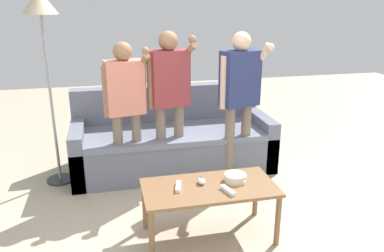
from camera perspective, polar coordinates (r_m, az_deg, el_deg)
The scene contains 12 objects.
ground_plane at distance 3.24m, azimuth 3.93°, elevation -16.14°, with size 12.00×12.00×0.00m, color tan.
couch at distance 4.37m, azimuth -2.98°, elevation -2.24°, with size 2.17×0.90×0.87m.
coffee_table at distance 3.05m, azimuth 2.58°, elevation -9.83°, with size 1.04×0.52×0.45m.
snack_bowl at distance 3.11m, azimuth 6.42°, elevation -7.59°, with size 0.18×0.18×0.06m, color beige.
game_remote_nunchuk at distance 3.05m, azimuth 1.41°, elevation -8.12°, with size 0.06×0.09×0.05m.
floor_lamp at distance 3.94m, azimuth -21.36°, elevation 14.46°, with size 0.32×0.32×1.91m.
player_left at distance 3.78m, azimuth -9.82°, elevation 4.06°, with size 0.45×0.28×1.45m.
player_center at distance 3.85m, azimuth -3.38°, elevation 5.42°, with size 0.48×0.30×1.54m.
player_right at distance 3.90m, azimuth 7.07°, elevation 5.38°, with size 0.49×0.33×1.53m.
game_remote_wand_near at distance 2.99m, azimuth -2.04°, elevation -8.92°, with size 0.07×0.16×0.03m.
game_remote_wand_far at distance 3.13m, azimuth 7.46°, elevation -7.74°, with size 0.08×0.16×0.03m.
game_remote_wand_spare at distance 2.94m, azimuth 5.33°, elevation -9.46°, with size 0.08×0.16×0.03m.
Camera 1 is at (-0.80, -2.55, 1.84)m, focal length 36.07 mm.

